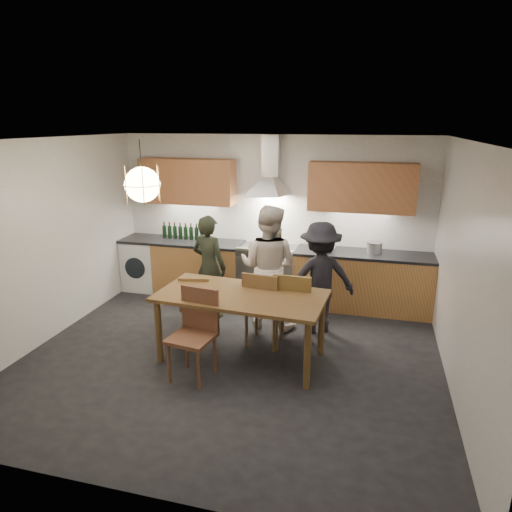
% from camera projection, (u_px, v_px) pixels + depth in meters
% --- Properties ---
extents(ground, '(5.00, 5.00, 0.00)m').
position_uv_depth(ground, '(232.00, 357.00, 5.63)').
color(ground, black).
rests_on(ground, ground).
extents(room_shell, '(5.02, 4.52, 2.61)m').
position_uv_depth(room_shell, '(229.00, 221.00, 5.14)').
color(room_shell, white).
rests_on(room_shell, ground).
extents(counter_run, '(5.00, 0.62, 0.90)m').
position_uv_depth(counter_run, '(269.00, 273.00, 7.30)').
color(counter_run, tan).
rests_on(counter_run, ground).
extents(range_stove, '(0.90, 0.60, 0.92)m').
position_uv_depth(range_stove, '(268.00, 274.00, 7.30)').
color(range_stove, silver).
rests_on(range_stove, ground).
extents(wall_fixtures, '(4.30, 0.54, 1.10)m').
position_uv_depth(wall_fixtures, '(270.00, 183.00, 7.01)').
color(wall_fixtures, '#C47B4B').
rests_on(wall_fixtures, ground).
extents(pendant_lamp, '(0.43, 0.43, 0.70)m').
position_uv_depth(pendant_lamp, '(142.00, 185.00, 5.18)').
color(pendant_lamp, black).
rests_on(pendant_lamp, ground).
extents(dining_table, '(2.04, 1.12, 0.83)m').
position_uv_depth(dining_table, '(241.00, 302.00, 5.41)').
color(dining_table, brown).
rests_on(dining_table, ground).
extents(chair_back_left, '(0.46, 0.46, 0.87)m').
position_uv_depth(chair_back_left, '(196.00, 303.00, 6.00)').
color(chair_back_left, brown).
rests_on(chair_back_left, ground).
extents(chair_back_mid, '(0.49, 0.49, 1.01)m').
position_uv_depth(chair_back_mid, '(263.00, 305.00, 5.73)').
color(chair_back_mid, brown).
rests_on(chair_back_mid, ground).
extents(chair_back_right, '(0.46, 0.46, 1.02)m').
position_uv_depth(chair_back_right, '(293.00, 306.00, 5.66)').
color(chair_back_right, brown).
rests_on(chair_back_right, ground).
extents(chair_front, '(0.53, 0.53, 1.02)m').
position_uv_depth(chair_front, '(196.00, 327.00, 5.09)').
color(chair_front, brown).
rests_on(chair_front, ground).
extents(person_left, '(0.64, 0.51, 1.52)m').
position_uv_depth(person_left, '(209.00, 267.00, 6.63)').
color(person_left, black).
rests_on(person_left, ground).
extents(person_mid, '(0.93, 0.78, 1.73)m').
position_uv_depth(person_mid, '(268.00, 267.00, 6.28)').
color(person_mid, beige).
rests_on(person_mid, ground).
extents(person_right, '(1.13, 0.90, 1.53)m').
position_uv_depth(person_right, '(320.00, 278.00, 6.15)').
color(person_right, black).
rests_on(person_right, ground).
extents(mixing_bowl, '(0.40, 0.40, 0.08)m').
position_uv_depth(mixing_bowl, '(324.00, 248.00, 6.92)').
color(mixing_bowl, silver).
rests_on(mixing_bowl, counter_run).
extents(stock_pot, '(0.27, 0.27, 0.16)m').
position_uv_depth(stock_pot, '(374.00, 248.00, 6.79)').
color(stock_pot, silver).
rests_on(stock_pot, counter_run).
extents(wine_bottles, '(0.74, 0.06, 0.27)m').
position_uv_depth(wine_bottles, '(183.00, 231.00, 7.59)').
color(wine_bottles, black).
rests_on(wine_bottles, counter_run).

